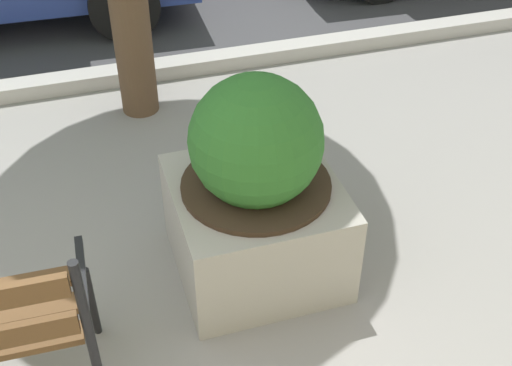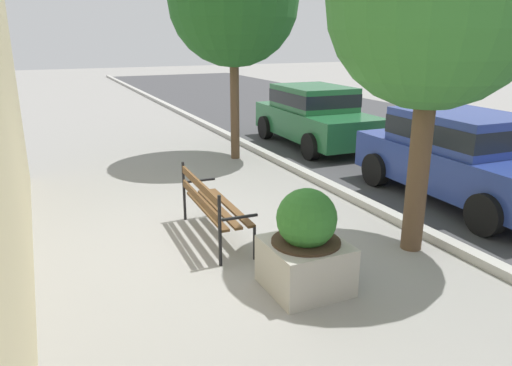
{
  "view_description": "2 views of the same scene",
  "coord_description": "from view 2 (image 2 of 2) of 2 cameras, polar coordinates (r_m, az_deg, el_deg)",
  "views": [
    {
      "loc": [
        0.9,
        -2.1,
        2.74
      ],
      "look_at": [
        1.71,
        0.52,
        0.6
      ],
      "focal_mm": 46.8,
      "sensor_mm": 36.0,
      "label": 1
    },
    {
      "loc": [
        6.07,
        -2.1,
        2.83
      ],
      "look_at": [
        -0.1,
        0.73,
        0.75
      ],
      "focal_mm": 33.93,
      "sensor_mm": 36.0,
      "label": 2
    }
  ],
  "objects": [
    {
      "name": "ground_plane",
      "position": [
        7.01,
        -5.12,
        -6.82
      ],
      "size": [
        80.0,
        80.0,
        0.0
      ],
      "primitive_type": "plane",
      "color": "gray"
    },
    {
      "name": "curb_stone",
      "position": [
        8.33,
        14.01,
        -2.9
      ],
      "size": [
        60.0,
        0.2,
        0.12
      ],
      "primitive_type": "cube",
      "color": "#B2AFA8",
      "rests_on": "ground"
    },
    {
      "name": "park_bench",
      "position": [
        6.91,
        -5.36,
        -2.35
      ],
      "size": [
        1.82,
        0.59,
        0.95
      ],
      "color": "brown",
      "rests_on": "ground"
    },
    {
      "name": "concrete_planter",
      "position": [
        5.58,
        5.88,
        -7.38
      ],
      "size": [
        0.88,
        0.88,
        1.21
      ],
      "color": "#A8A399",
      "rests_on": "ground"
    },
    {
      "name": "street_tree_near_bench",
      "position": [
        11.32,
        -2.68,
        20.65
      ],
      "size": [
        2.87,
        2.87,
        4.99
      ],
      "color": "brown",
      "rests_on": "ground"
    },
    {
      "name": "street_tree_down_street",
      "position": [
        6.53,
        20.41,
        19.37
      ],
      "size": [
        2.62,
        2.62,
        4.54
      ],
      "color": "brown",
      "rests_on": "ground"
    },
    {
      "name": "parked_car_green",
      "position": [
        12.97,
        6.91,
        8.1
      ],
      "size": [
        4.16,
        2.04,
        1.56
      ],
      "color": "#236638",
      "rests_on": "ground"
    },
    {
      "name": "parked_car_blue",
      "position": [
        9.2,
        23.14,
        3.16
      ],
      "size": [
        4.16,
        2.04,
        1.56
      ],
      "color": "navy",
      "rests_on": "ground"
    }
  ]
}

